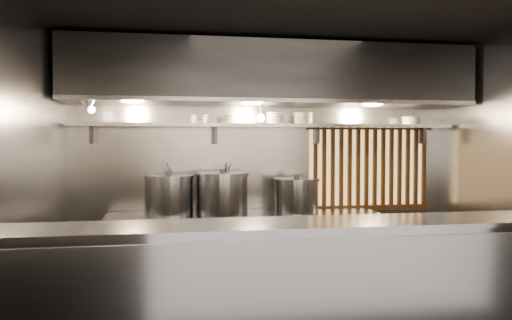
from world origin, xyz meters
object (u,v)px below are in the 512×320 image
object	(u,v)px
pendant_bulb	(261,118)
stock_pot_left	(222,193)
heat_lamp	(89,104)
stock_pot_right	(297,195)
stock_pot_mid	(169,195)

from	to	relation	value
pendant_bulb	stock_pot_left	bearing A→B (deg)	-165.93
heat_lamp	stock_pot_right	world-z (taller)	heat_lamp
heat_lamp	stock_pot_left	bearing A→B (deg)	9.97
stock_pot_right	pendant_bulb	bearing A→B (deg)	162.83
stock_pot_left	stock_pot_mid	size ratio (longest dim) A/B	1.09
pendant_bulb	stock_pot_right	distance (m)	0.96
stock_pot_right	stock_pot_mid	bearing A→B (deg)	177.49
stock_pot_mid	stock_pot_right	xyz separation A→B (m)	(1.40, -0.06, -0.02)
stock_pot_left	stock_pot_right	bearing A→B (deg)	-0.46
pendant_bulb	stock_pot_right	size ratio (longest dim) A/B	0.28
stock_pot_mid	heat_lamp	bearing A→B (deg)	-159.41
pendant_bulb	stock_pot_left	distance (m)	0.95
heat_lamp	stock_pot_mid	bearing A→B (deg)	20.59
pendant_bulb	stock_pot_left	world-z (taller)	pendant_bulb
heat_lamp	stock_pot_left	size ratio (longest dim) A/B	0.46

